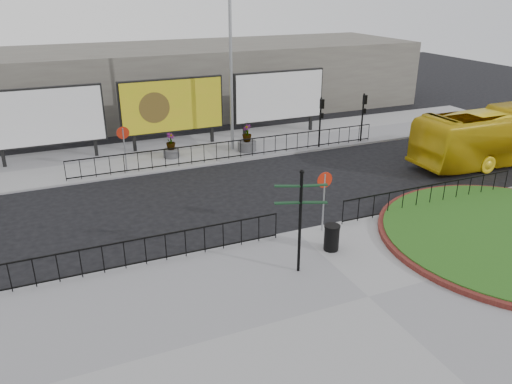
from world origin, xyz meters
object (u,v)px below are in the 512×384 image
bus (503,135)px  planter_a (171,148)px  billboard_mid (172,106)px  planter_c (247,142)px  litter_bin (332,237)px  fingerpost_sign (300,212)px  lamp_post (231,69)px

bus → planter_a: 18.51m
billboard_mid → planter_c: bearing=-34.6°
planter_a → litter_bin: bearing=-78.1°
billboard_mid → fingerpost_sign: billboard_mid is taller
billboard_mid → planter_a: 2.87m
planter_c → lamp_post: bearing=140.2°
planter_c → bus: bearing=-29.8°
planter_a → planter_c: (4.41, -0.58, 0.02)m
fingerpost_sign → bus: 17.03m
litter_bin → planter_c: bearing=82.1°
lamp_post → bus: size_ratio=0.84×
planter_a → lamp_post: bearing=0.0°
billboard_mid → planter_a: (-0.71, -1.97, -1.96)m
lamp_post → litter_bin: size_ratio=9.33×
fingerpost_sign → bus: size_ratio=0.33×
fingerpost_sign → planter_c: (3.50, 13.17, -1.69)m
billboard_mid → litter_bin: size_ratio=6.26×
billboard_mid → planter_c: 4.89m
bus → planter_c: bearing=60.4°
billboard_mid → lamp_post: 4.23m
fingerpost_sign → planter_c: fingerpost_sign is taller
billboard_mid → planter_c: billboard_mid is taller
litter_bin → bus: 15.06m
fingerpost_sign → planter_a: size_ratio=2.63×
fingerpost_sign → litter_bin: fingerpost_sign is taller
lamp_post → planter_c: (0.69, -0.58, -4.17)m
lamp_post → bus: lamp_post is taller
billboard_mid → bus: bearing=-31.0°
fingerpost_sign → planter_a: (-0.91, 13.74, -1.71)m
fingerpost_sign → bus: (15.90, 6.05, -0.81)m
fingerpost_sign → lamp_post: bearing=102.0°
lamp_post → planter_a: (-3.72, -0.00, -4.19)m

